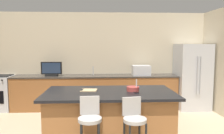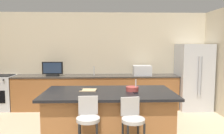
{
  "view_description": "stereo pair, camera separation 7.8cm",
  "coord_description": "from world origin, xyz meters",
  "views": [
    {
      "loc": [
        0.09,
        -1.97,
        1.74
      ],
      "look_at": [
        0.33,
        2.62,
        1.28
      ],
      "focal_mm": 35.3,
      "sensor_mm": 36.0,
      "label": 1
    },
    {
      "loc": [
        0.17,
        -1.97,
        1.74
      ],
      "look_at": [
        0.33,
        2.62,
        1.28
      ],
      "focal_mm": 35.3,
      "sensor_mm": 36.0,
      "label": 2
    }
  ],
  "objects": [
    {
      "name": "sink_faucet_back",
      "position": [
        -0.12,
        4.05,
        1.03
      ],
      "size": [
        0.02,
        0.02,
        0.24
      ],
      "primitive_type": "cylinder",
      "color": "#B2B2B7",
      "rests_on": "counter_back"
    },
    {
      "name": "counter_back",
      "position": [
        -0.06,
        3.95,
        0.46
      ],
      "size": [
        4.42,
        0.62,
        0.91
      ],
      "color": "brown",
      "rests_on": "ground_plane"
    },
    {
      "name": "microwave",
      "position": [
        1.19,
        3.95,
        1.05
      ],
      "size": [
        0.48,
        0.36,
        0.27
      ],
      "primitive_type": "cube",
      "color": "#B7BABF",
      "rests_on": "counter_back"
    },
    {
      "name": "sink_faucet_island",
      "position": [
        0.72,
        1.86,
        1.02
      ],
      "size": [
        0.02,
        0.02,
        0.22
      ],
      "primitive_type": "cylinder",
      "color": "#B2B2B7",
      "rests_on": "kitchen_island"
    },
    {
      "name": "bar_stool_right",
      "position": [
        0.58,
        1.14,
        0.57
      ],
      "size": [
        0.35,
        0.36,
        0.96
      ],
      "rotation": [
        0.0,
        0.0,
        0.21
      ],
      "color": "gray",
      "rests_on": "ground_plane"
    },
    {
      "name": "bar_stool_left",
      "position": [
        -0.07,
        1.13,
        0.59
      ],
      "size": [
        0.34,
        0.35,
        0.98
      ],
      "rotation": [
        0.0,
        0.0,
        0.06
      ],
      "color": "gray",
      "rests_on": "ground_plane"
    },
    {
      "name": "tv_monitor",
      "position": [
        -1.21,
        3.9,
        1.09
      ],
      "size": [
        0.54,
        0.16,
        0.38
      ],
      "color": "black",
      "rests_on": "counter_back"
    },
    {
      "name": "wall_back",
      "position": [
        0.0,
        4.33,
        1.32
      ],
      "size": [
        6.6,
        0.12,
        2.64
      ],
      "primitive_type": "cube",
      "color": "beige",
      "rests_on": "ground_plane"
    },
    {
      "name": "refrigerator",
      "position": [
        2.57,
        3.86,
        0.88
      ],
      "size": [
        0.83,
        0.82,
        1.76
      ],
      "color": "#B7BABF",
      "rests_on": "ground_plane"
    },
    {
      "name": "cell_phone",
      "position": [
        0.7,
        1.77,
        0.92
      ],
      "size": [
        0.09,
        0.16,
        0.01
      ],
      "primitive_type": "cube",
      "rotation": [
        0.0,
        0.0,
        0.17
      ],
      "color": "black",
      "rests_on": "kitchen_island"
    },
    {
      "name": "cutting_board",
      "position": [
        -0.13,
        1.96,
        0.92
      ],
      "size": [
        0.31,
        0.24,
        0.02
      ],
      "primitive_type": "cube",
      "rotation": [
        0.0,
        0.0,
        -0.07
      ],
      "color": "tan",
      "rests_on": "kitchen_island"
    },
    {
      "name": "kitchen_island",
      "position": [
        0.24,
        1.86,
        0.47
      ],
      "size": [
        2.3,
        1.18,
        0.91
      ],
      "color": "black",
      "rests_on": "ground_plane"
    },
    {
      "name": "tv_remote",
      "position": [
        -0.25,
        1.96,
        0.92
      ],
      "size": [
        0.06,
        0.17,
        0.02
      ],
      "primitive_type": "cube",
      "rotation": [
        0.0,
        0.0,
        -0.09
      ],
      "color": "black",
      "rests_on": "kitchen_island"
    },
    {
      "name": "fruit_bowl",
      "position": [
        0.67,
        1.9,
        0.95
      ],
      "size": [
        0.22,
        0.22,
        0.08
      ],
      "primitive_type": "cylinder",
      "color": "#993833",
      "rests_on": "kitchen_island"
    }
  ]
}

